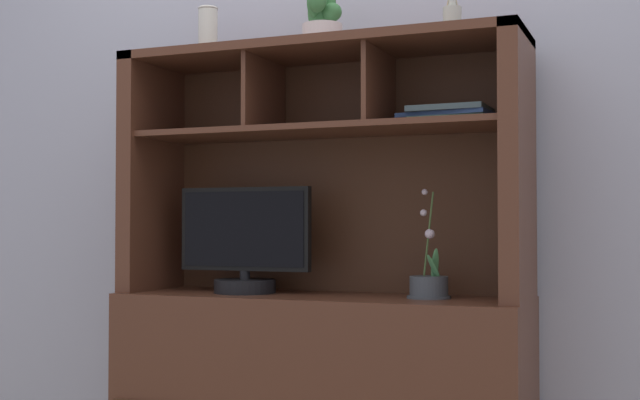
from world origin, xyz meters
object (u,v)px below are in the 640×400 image
object	(u,v)px
potted_succulent	(322,23)
ceramic_vase	(208,32)
potted_orchid	(429,285)
tv_monitor	(245,247)
media_console	(321,339)
diffuser_bottle	(452,21)
magazine_stack_left	(451,116)

from	to	relation	value
potted_succulent	ceramic_vase	bearing A→B (deg)	179.20
potted_orchid	ceramic_vase	distance (m)	1.21
ceramic_vase	tv_monitor	bearing A→B (deg)	-16.69
media_console	diffuser_bottle	size ratio (longest dim) A/B	5.91
media_console	potted_orchid	xyz separation A→B (m)	(0.37, 0.00, 0.19)
diffuser_bottle	potted_succulent	distance (m)	0.45
potted_orchid	potted_succulent	size ratio (longest dim) A/B	1.59
media_console	potted_orchid	distance (m)	0.42
media_console	tv_monitor	distance (m)	0.41
potted_succulent	magazine_stack_left	bearing A→B (deg)	3.68
magazine_stack_left	ceramic_vase	world-z (taller)	ceramic_vase
magazine_stack_left	potted_succulent	distance (m)	0.55
media_console	ceramic_vase	world-z (taller)	ceramic_vase
media_console	ceramic_vase	distance (m)	1.17
magazine_stack_left	diffuser_bottle	distance (m)	0.31
magazine_stack_left	media_console	bearing A→B (deg)	-174.46
potted_succulent	ceramic_vase	distance (m)	0.45
tv_monitor	potted_succulent	distance (m)	0.81
potted_orchid	magazine_stack_left	world-z (taller)	magazine_stack_left
potted_orchid	tv_monitor	bearing A→B (deg)	-177.05
diffuser_bottle	potted_succulent	world-z (taller)	diffuser_bottle
magazine_stack_left	potted_orchid	bearing A→B (deg)	-146.41
media_console	tv_monitor	size ratio (longest dim) A/B	2.97
diffuser_bottle	magazine_stack_left	bearing A→B (deg)	119.41
tv_monitor	diffuser_bottle	size ratio (longest dim) A/B	1.99
potted_orchid	diffuser_bottle	bearing A→B (deg)	17.08
media_console	potted_succulent	world-z (taller)	potted_succulent
potted_orchid	ceramic_vase	bearing A→B (deg)	178.58
tv_monitor	potted_succulent	size ratio (longest dim) A/B	2.20
diffuser_bottle	media_console	bearing A→B (deg)	-177.05
tv_monitor	potted_succulent	world-z (taller)	potted_succulent
media_console	diffuser_bottle	bearing A→B (deg)	2.95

